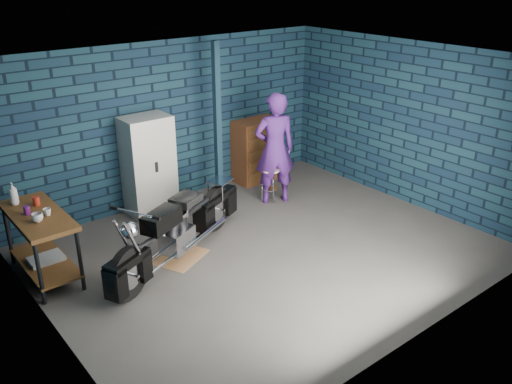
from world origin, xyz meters
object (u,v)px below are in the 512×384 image
person (275,149)px  tool_chest (258,150)px  motorcycle (179,223)px  locker (149,166)px  shop_stool (270,185)px  workbench (42,245)px  storage_bin (47,266)px

person → tool_chest: person is taller
person → tool_chest: size_ratio=1.63×
motorcycle → locker: (0.43, 1.60, 0.27)m
locker → shop_stool: (1.78, -0.92, -0.51)m
workbench → tool_chest: bearing=11.9°
person → shop_stool: person is taller
storage_bin → shop_stool: (3.82, -0.02, 0.17)m
storage_bin → locker: locker is taller
storage_bin → shop_stool: bearing=-0.4°
person → shop_stool: (-0.08, 0.02, -0.65)m
person → locker: size_ratio=1.17×
tool_chest → shop_stool: 1.07m
shop_stool → workbench: bearing=179.9°
person → locker: (-1.86, 0.94, -0.14)m
locker → tool_chest: (2.25, 0.00, -0.23)m
workbench → shop_stool: workbench is taller
workbench → person: bearing=-0.5°
person → locker: 2.09m
workbench → tool_chest: (4.31, 0.91, 0.13)m
locker → person: bearing=-26.9°
locker → shop_stool: size_ratio=2.67×
person → storage_bin: (-3.90, 0.05, -0.82)m
locker → shop_stool: locker is taller
workbench → storage_bin: (0.02, 0.02, -0.32)m
storage_bin → tool_chest: 4.41m
tool_chest → shop_stool: size_ratio=1.92×
locker → tool_chest: size_ratio=1.39×
tool_chest → storage_bin: bearing=-168.2°
workbench → storage_bin: workbench is taller
shop_stool → motorcycle: bearing=-162.7°
motorcycle → storage_bin: bearing=131.5°
locker → tool_chest: bearing=0.0°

